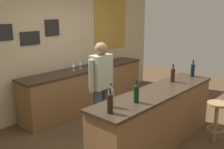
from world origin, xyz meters
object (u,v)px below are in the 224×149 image
Objects in this scene: wine_bottle_c at (136,93)px; wine_glass_b at (80,63)px; wine_bottle_d at (173,74)px; wine_bottle_e at (193,69)px; wine_glass_a at (73,65)px; wine_bottle_b at (111,97)px; bar_stool at (216,116)px; wine_bottle_a at (110,102)px; bartender at (101,84)px.

wine_bottle_c is 2.34m from wine_glass_b.
wine_bottle_c is 1.23m from wine_bottle_d.
wine_bottle_c is at bearing -178.19° from wine_bottle_e.
wine_bottle_b is at bearing -116.98° from wine_glass_a.
bar_stool is 2.22× the size of wine_bottle_b.
wine_bottle_e is at bearing 1.16° from wine_bottle_a.
bartender is at bearing -116.39° from wine_glass_b.
bar_stool is 2.22× the size of wine_bottle_c.
wine_bottle_a is 1.00× the size of wine_bottle_d.
wine_bottle_a is at bearing -130.27° from bartender.
wine_bottle_a is 2.29m from wine_bottle_e.
wine_bottle_c and wine_bottle_e have the same top height.
wine_bottle_b is 2.23m from wine_glass_a.
wine_bottle_a is 2.41m from wine_glass_a.
wine_bottle_c is at bearing -107.43° from wine_glass_a.
wine_bottle_c is at bearing 156.77° from bar_stool.
wine_bottle_d is at bearing 6.85° from wine_bottle_c.
wine_bottle_b is 1.00× the size of wine_bottle_d.
wine_bottle_c is 2.22m from wine_glass_a.
wine_bottle_a reaches higher than wine_glass_a.
wine_bottle_c is at bearing -173.15° from wine_bottle_d.
wine_glass_b is at bearing 67.74° from wine_bottle_c.
bar_stool is (1.11, -1.51, -0.48)m from bartender.
wine_glass_a is (1.01, 1.99, -0.05)m from wine_bottle_b.
bartender is 1.39m from wine_glass_b.
wine_glass_b is at bearing 99.43° from wine_bottle_d.
wine_bottle_b is (-1.72, 0.73, 0.60)m from bar_stool.
bartender is at bearing 49.73° from wine_bottle_a.
wine_bottle_c is 1.97× the size of wine_glass_a.
wine_bottle_e is (1.52, -0.86, 0.12)m from bartender.
bartender reaches higher than wine_bottle_b.
wine_bottle_b and wine_bottle_c have the same top height.
bartender is 1.27m from wine_glass_a.
bartender is 5.29× the size of wine_bottle_d.
wine_glass_a is at bearing 118.58° from wine_bottle_e.
wine_glass_a is at bearing 72.57° from wine_bottle_c.
bartender is 0.96m from wine_bottle_c.
bar_stool is 1.61m from wine_bottle_c.
bar_stool is 4.39× the size of wine_glass_a.
wine_bottle_e is (2.14, -0.08, 0.00)m from wine_bottle_b.
bartender is 10.45× the size of wine_glass_b.
wine_glass_b is at bearing 63.61° from bartender.
wine_bottle_b reaches higher than wine_glass_a.
wine_bottle_c is 1.00× the size of wine_bottle_d.
wine_glass_b is (-0.49, 2.76, 0.55)m from bar_stool.
wine_bottle_a is (-0.77, -0.91, 0.12)m from bartender.
wine_glass_b is at bearing 10.79° from wine_glass_a.
wine_bottle_a is at bearing 178.81° from wine_bottle_c.
bar_stool is at bearing -53.63° from bartender.
wine_glass_b is (0.62, 1.25, 0.07)m from bartender.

